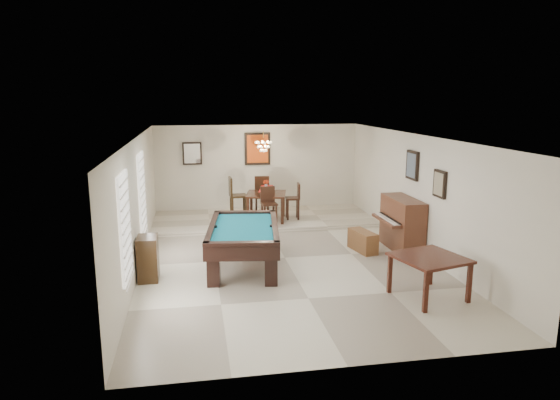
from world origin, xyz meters
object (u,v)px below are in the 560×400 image
object	(u,v)px
dining_chair_south	(269,207)
dining_chair_west	(238,199)
dining_chair_east	(293,201)
upright_piano	(396,224)
pool_table	(244,247)
piano_bench	(363,241)
square_table	(429,277)
dining_table	(266,204)
flower_vase	(266,184)
chandelier	(263,142)
dining_chair_north	(262,194)
apothecary_chest	(148,258)

from	to	relation	value
dining_chair_south	dining_chair_west	size ratio (longest dim) A/B	0.85
dining_chair_south	dining_chair_west	distance (m)	1.01
dining_chair_east	upright_piano	bearing A→B (deg)	38.58
pool_table	piano_bench	world-z (taller)	pool_table
pool_table	square_table	distance (m)	3.64
upright_piano	dining_chair_west	xyz separation A→B (m)	(-3.31, 2.77, 0.13)
dining_table	dining_chair_west	xyz separation A→B (m)	(-0.76, -0.01, 0.17)
upright_piano	dining_table	distance (m)	3.78
piano_bench	flower_vase	world-z (taller)	flower_vase
square_table	chandelier	xyz separation A→B (m)	(-2.04, 5.75, 1.83)
dining_table	square_table	bearing A→B (deg)	-69.82
dining_chair_west	chandelier	world-z (taller)	chandelier
dining_chair_west	dining_chair_north	bearing A→B (deg)	-45.88
flower_vase	dining_chair_east	size ratio (longest dim) A/B	0.26
upright_piano	dining_chair_south	size ratio (longest dim) A/B	1.39
pool_table	dining_chair_west	size ratio (longest dim) A/B	2.10
square_table	flower_vase	xyz separation A→B (m)	(-2.02, 5.49, 0.73)
upright_piano	flower_vase	distance (m)	3.81
dining_chair_east	dining_chair_south	bearing A→B (deg)	-41.91
pool_table	apothecary_chest	size ratio (longest dim) A/B	3.01
apothecary_chest	flower_vase	distance (m)	4.75
square_table	dining_chair_north	xyz separation A→B (m)	(-2.02, 6.28, 0.30)
dining_table	apothecary_chest	bearing A→B (deg)	-126.70
dining_chair_west	dining_chair_east	xyz separation A→B (m)	(1.48, 0.01, -0.11)
flower_vase	dining_table	bearing A→B (deg)	0.00
upright_piano	dining_chair_west	distance (m)	4.32
dining_chair_north	dining_chair_east	bearing A→B (deg)	139.27
piano_bench	dining_chair_north	size ratio (longest dim) A/B	0.75
pool_table	piano_bench	xyz separation A→B (m)	(2.74, 0.61, -0.19)
dining_chair_east	apothecary_chest	bearing A→B (deg)	-37.93
upright_piano	dining_chair_east	xyz separation A→B (m)	(-1.83, 2.78, 0.02)
dining_chair_south	chandelier	size ratio (longest dim) A/B	1.70
pool_table	upright_piano	size ratio (longest dim) A/B	1.78
upright_piano	dining_chair_south	world-z (taller)	upright_piano
piano_bench	dining_table	xyz separation A→B (m)	(-1.78, 2.77, 0.32)
pool_table	apothecary_chest	distance (m)	1.89
upright_piano	dining_table	world-z (taller)	upright_piano
dining_chair_north	dining_chair_west	distance (m)	1.10
pool_table	upright_piano	xyz separation A→B (m)	(3.51, 0.60, 0.17)
square_table	upright_piano	size ratio (longest dim) A/B	0.75
apothecary_chest	dining_chair_south	size ratio (longest dim) A/B	0.82
dining_chair_east	chandelier	world-z (taller)	chandelier
apothecary_chest	square_table	bearing A→B (deg)	-19.61
upright_piano	apothecary_chest	bearing A→B (deg)	-169.57
dining_table	dining_chair_east	size ratio (longest dim) A/B	1.05
piano_bench	upright_piano	bearing A→B (deg)	-1.10
piano_bench	chandelier	size ratio (longest dim) A/B	1.38
square_table	dining_chair_east	bearing A→B (deg)	103.22
flower_vase	pool_table	bearing A→B (deg)	-105.79
dining_chair_west	dining_chair_south	bearing A→B (deg)	-136.31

